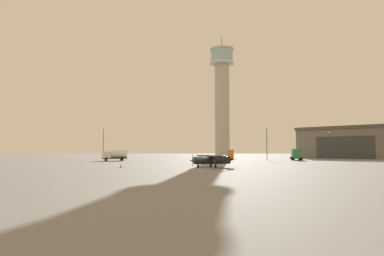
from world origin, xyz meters
name	(u,v)px	position (x,y,z in m)	size (l,w,h in m)	color
ground_plane	(200,168)	(0.00, 0.00, 0.00)	(400.00, 400.00, 0.00)	slate
control_tower	(222,95)	(4.32, 56.27, 20.99)	(7.99, 7.99, 40.47)	#B2AD9E
hangar	(354,143)	(48.81, 63.86, 5.28)	(38.40, 36.19, 10.53)	#6B665B
airplane_black	(212,159)	(1.88, 1.18, 1.34)	(7.51, 9.49, 2.86)	black
truck_box_green	(296,154)	(24.34, 41.02, 1.70)	(3.79, 7.27, 3.05)	#38383D
truck_fuel_tanker_white	(115,154)	(-23.88, 32.47, 1.67)	(6.59, 4.92, 3.04)	#38383D
light_post_east	(103,141)	(-33.98, 51.92, 5.83)	(0.44, 0.44, 9.95)	#38383D
light_post_north	(329,143)	(34.22, 43.99, 4.78)	(0.44, 0.44, 7.94)	#38383D
light_post_centre	(267,140)	(16.31, 40.61, 5.44)	(0.44, 0.44, 9.19)	#38383D
traffic_cone_near_left	(121,165)	(-12.86, 0.75, 0.33)	(0.36, 0.36, 0.68)	black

